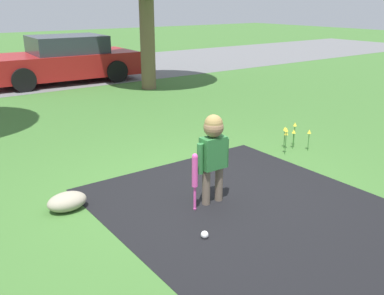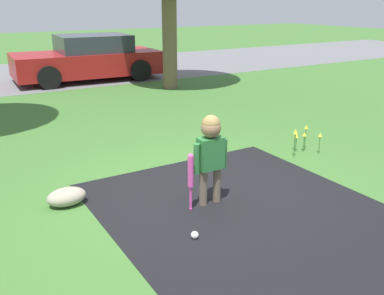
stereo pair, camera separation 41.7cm
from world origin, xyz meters
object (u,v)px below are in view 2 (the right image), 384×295
(child, at_px, (211,147))
(sports_ball, at_px, (195,235))
(baseball_bat, at_px, (191,174))
(parked_car, at_px, (89,59))

(child, xyz_separation_m, sports_ball, (-0.56, -0.58, -0.64))
(baseball_bat, height_order, parked_car, parked_car)
(child, distance_m, baseball_bat, 0.37)
(child, height_order, parked_car, parked_car)
(baseball_bat, bearing_deg, parked_car, 78.81)
(baseball_bat, distance_m, parked_car, 8.83)
(child, distance_m, sports_ball, 1.02)
(sports_ball, bearing_deg, child, 46.01)
(child, bearing_deg, parked_car, 81.87)
(child, distance_m, parked_car, 8.74)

